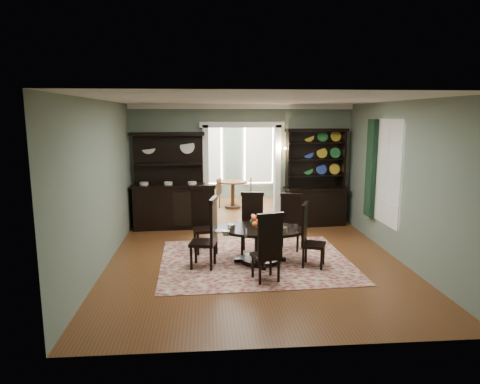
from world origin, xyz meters
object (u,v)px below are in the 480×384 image
object	(u,v)px
sideboard	(169,195)
parlor_table	(233,190)
welsh_dresser	(315,190)
dining_table	(260,238)

from	to	relation	value
sideboard	parlor_table	world-z (taller)	sideboard
sideboard	welsh_dresser	xyz separation A→B (m)	(3.64, 0.01, 0.06)
dining_table	sideboard	bearing A→B (deg)	138.49
welsh_dresser	parlor_table	bearing A→B (deg)	127.31
sideboard	welsh_dresser	size ratio (longest dim) A/B	0.97
parlor_table	sideboard	bearing A→B (deg)	-128.30
dining_table	welsh_dresser	size ratio (longest dim) A/B	0.78
dining_table	welsh_dresser	world-z (taller)	welsh_dresser
dining_table	parlor_table	bearing A→B (deg)	105.67
dining_table	welsh_dresser	bearing A→B (deg)	70.63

